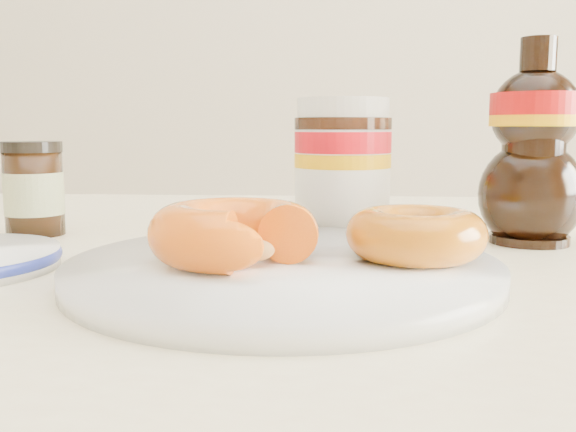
# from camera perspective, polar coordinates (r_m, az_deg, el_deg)

# --- Properties ---
(dining_table) EXTENTS (1.40, 0.90, 0.75)m
(dining_table) POSITION_cam_1_polar(r_m,az_deg,el_deg) (0.50, 0.60, -13.40)
(dining_table) COLOR #FFF1C2
(dining_table) RESTS_ON ground
(plate) EXTENTS (0.28, 0.28, 0.01)m
(plate) POSITION_cam_1_polar(r_m,az_deg,el_deg) (0.41, -0.44, -4.75)
(plate) COLOR white
(plate) RESTS_ON dining_table
(donut_bitten) EXTENTS (0.12, 0.12, 0.04)m
(donut_bitten) POSITION_cam_1_polar(r_m,az_deg,el_deg) (0.40, -4.84, -1.49)
(donut_bitten) COLOR orange
(donut_bitten) RESTS_ON plate
(donut_whole) EXTENTS (0.11, 0.11, 0.03)m
(donut_whole) POSITION_cam_1_polar(r_m,az_deg,el_deg) (0.42, 11.29, -1.59)
(donut_whole) COLOR #A8530A
(donut_whole) RESTS_ON plate
(nutella_jar) EXTENTS (0.09, 0.09, 0.12)m
(nutella_jar) POSITION_cam_1_polar(r_m,az_deg,el_deg) (0.59, 4.87, 4.84)
(nutella_jar) COLOR white
(nutella_jar) RESTS_ON dining_table
(syrup_bottle) EXTENTS (0.10, 0.09, 0.17)m
(syrup_bottle) POSITION_cam_1_polar(r_m,az_deg,el_deg) (0.58, 21.01, 6.13)
(syrup_bottle) COLOR black
(syrup_bottle) RESTS_ON dining_table
(dark_jar) EXTENTS (0.05, 0.05, 0.09)m
(dark_jar) POSITION_cam_1_polar(r_m,az_deg,el_deg) (0.63, -21.67, 2.20)
(dark_jar) COLOR black
(dark_jar) RESTS_ON dining_table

